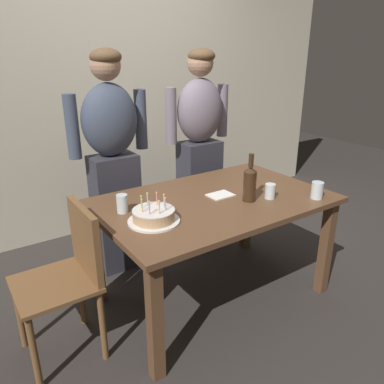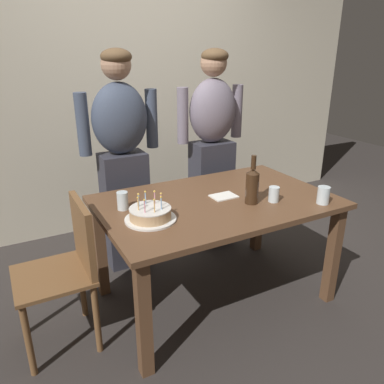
# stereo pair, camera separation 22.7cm
# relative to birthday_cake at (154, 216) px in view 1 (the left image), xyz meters

# --- Properties ---
(ground_plane) EXTENTS (10.00, 10.00, 0.00)m
(ground_plane) POSITION_rel_birthday_cake_xyz_m (0.49, 0.09, -0.78)
(ground_plane) COLOR #332D2B
(back_wall) EXTENTS (5.20, 0.10, 2.60)m
(back_wall) POSITION_rel_birthday_cake_xyz_m (0.49, 1.64, 0.52)
(back_wall) COLOR beige
(back_wall) RESTS_ON ground_plane
(dining_table) EXTENTS (1.50, 0.96, 0.74)m
(dining_table) POSITION_rel_birthday_cake_xyz_m (0.49, 0.09, -0.13)
(dining_table) COLOR brown
(dining_table) RESTS_ON ground_plane
(birthday_cake) EXTENTS (0.29, 0.29, 0.16)m
(birthday_cake) POSITION_rel_birthday_cake_xyz_m (0.00, 0.00, 0.00)
(birthday_cake) COLOR white
(birthday_cake) RESTS_ON dining_table
(water_glass_near) EXTENTS (0.07, 0.07, 0.10)m
(water_glass_near) POSITION_rel_birthday_cake_xyz_m (0.80, -0.11, 0.01)
(water_glass_near) COLOR silver
(water_glass_near) RESTS_ON dining_table
(water_glass_far) EXTENTS (0.07, 0.07, 0.11)m
(water_glass_far) POSITION_rel_birthday_cake_xyz_m (-0.09, 0.22, 0.02)
(water_glass_far) COLOR silver
(water_glass_far) RESTS_ON dining_table
(water_glass_side) EXTENTS (0.08, 0.08, 0.11)m
(water_glass_side) POSITION_rel_birthday_cake_xyz_m (1.05, -0.28, 0.02)
(water_glass_side) COLOR silver
(water_glass_side) RESTS_ON dining_table
(wine_bottle) EXTENTS (0.08, 0.08, 0.31)m
(wine_bottle) POSITION_rel_birthday_cake_xyz_m (0.66, -0.06, 0.08)
(wine_bottle) COLOR #382314
(wine_bottle) RESTS_ON dining_table
(napkin_stack) EXTENTS (0.17, 0.13, 0.01)m
(napkin_stack) POSITION_rel_birthday_cake_xyz_m (0.56, 0.11, -0.03)
(napkin_stack) COLOR white
(napkin_stack) RESTS_ON dining_table
(person_man_bearded) EXTENTS (0.61, 0.27, 1.66)m
(person_man_bearded) POSITION_rel_birthday_cake_xyz_m (0.12, 0.83, 0.10)
(person_man_bearded) COLOR #33333D
(person_man_bearded) RESTS_ON ground_plane
(person_woman_cardigan) EXTENTS (0.61, 0.27, 1.66)m
(person_woman_cardigan) POSITION_rel_birthday_cake_xyz_m (0.91, 0.83, 0.10)
(person_woman_cardigan) COLOR #33333D
(person_woman_cardigan) RESTS_ON ground_plane
(dining_chair) EXTENTS (0.42, 0.42, 0.87)m
(dining_chair) POSITION_rel_birthday_cake_xyz_m (-0.46, 0.14, -0.26)
(dining_chair) COLOR brown
(dining_chair) RESTS_ON ground_plane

